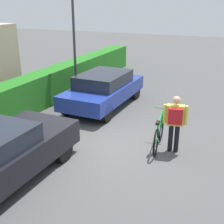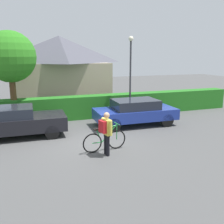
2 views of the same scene
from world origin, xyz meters
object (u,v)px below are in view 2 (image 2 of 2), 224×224
(street_lamp, at_px, (130,67))
(parked_car_far, at_px, (135,111))
(parked_car_near, at_px, (15,121))
(bicycle, at_px, (105,140))
(person_rider, at_px, (106,130))
(tree_kerbside, at_px, (10,57))

(street_lamp, bearing_deg, parked_car_far, -102.70)
(parked_car_near, xyz_separation_m, bicycle, (3.28, -2.96, -0.31))
(parked_car_far, distance_m, street_lamp, 2.67)
(parked_car_near, distance_m, parked_car_far, 5.91)
(person_rider, xyz_separation_m, street_lamp, (3.06, 4.86, 1.97))
(person_rider, distance_m, street_lamp, 6.07)
(parked_car_near, xyz_separation_m, parked_car_far, (5.91, -0.00, 0.01))
(parked_car_far, height_order, street_lamp, street_lamp)
(bicycle, relative_size, person_rider, 1.10)
(street_lamp, bearing_deg, parked_car_near, -166.93)
(parked_car_near, relative_size, bicycle, 2.44)
(street_lamp, bearing_deg, person_rider, -122.20)
(parked_car_near, bearing_deg, tree_kerbside, 91.55)
(parked_car_far, bearing_deg, street_lamp, 77.30)
(parked_car_far, xyz_separation_m, bicycle, (-2.63, -2.96, -0.32))
(parked_car_near, distance_m, tree_kerbside, 3.70)
(parked_car_near, height_order, street_lamp, street_lamp)
(parked_car_near, height_order, person_rider, person_rider)
(parked_car_near, bearing_deg, person_rider, -47.02)
(parked_car_far, relative_size, person_rider, 2.63)
(person_rider, height_order, tree_kerbside, tree_kerbside)
(bicycle, bearing_deg, person_rider, -102.89)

